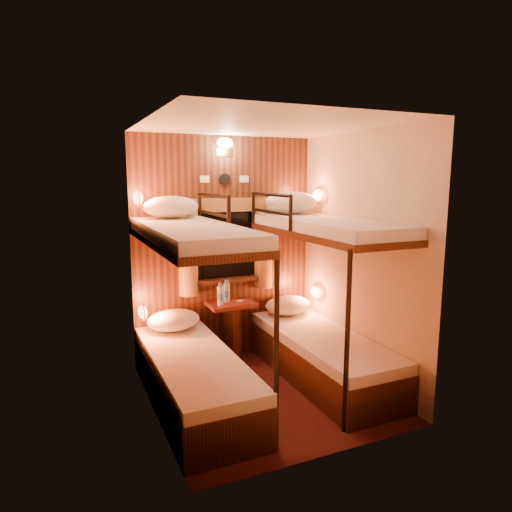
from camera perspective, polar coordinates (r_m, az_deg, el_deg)
name	(u,v)px	position (r m, az deg, el deg)	size (l,w,h in m)	color
floor	(265,393)	(4.40, 1.11, -16.76)	(2.10, 2.10, 0.00)	#36160E
ceiling	(266,125)	(3.96, 1.23, 16.09)	(2.10, 2.10, 0.00)	silver
wall_back	(224,249)	(4.97, -3.97, 0.89)	(2.40, 2.40, 0.00)	#C6B293
wall_front	(331,293)	(3.11, 9.40, -4.54)	(2.40, 2.40, 0.00)	#C6B293
wall_left	(151,275)	(3.71, -13.00, -2.36)	(2.40, 2.40, 0.00)	#C6B293
wall_right	(359,258)	(4.52, 12.74, -0.21)	(2.40, 2.40, 0.00)	#C6B293
back_panel	(225,249)	(4.95, -3.91, 0.86)	(2.00, 0.03, 2.40)	black
bunk_left	(193,343)	(4.03, -7.83, -10.74)	(0.72, 1.90, 1.82)	black
bunk_right	(322,324)	(4.53, 8.29, -8.40)	(0.72, 1.90, 1.82)	black
window	(226,251)	(4.93, -3.78, 0.59)	(1.00, 0.12, 0.79)	black
curtains	(227,244)	(4.88, -3.66, 1.50)	(1.10, 0.22, 1.00)	olive
back_fixtures	(225,150)	(4.87, -3.91, 13.06)	(0.54, 0.09, 0.48)	black
reading_lamps	(236,250)	(4.64, -2.49, 0.77)	(2.00, 0.20, 1.25)	#FF5F26
table	(232,324)	(4.97, -3.06, -8.43)	(0.50, 0.34, 0.66)	maroon
bottle_left	(220,296)	(4.78, -4.49, -4.97)	(0.07, 0.07, 0.24)	#99BFE5
bottle_right	(227,293)	(4.88, -3.70, -4.61)	(0.07, 0.07, 0.24)	#99BFE5
sachet_a	(240,301)	(4.94, -1.99, -5.63)	(0.08, 0.06, 0.01)	silver
sachet_b	(238,299)	(5.02, -2.22, -5.40)	(0.06, 0.05, 0.00)	silver
pillow_lower_left	(174,320)	(4.67, -10.27, -7.89)	(0.53, 0.38, 0.21)	silver
pillow_lower_right	(288,305)	(5.13, 3.99, -6.15)	(0.52, 0.37, 0.21)	silver
pillow_upper_left	(171,207)	(4.42, -10.59, 6.06)	(0.53, 0.38, 0.21)	silver
pillow_upper_right	(291,202)	(4.90, 4.42, 6.69)	(0.59, 0.42, 0.23)	silver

